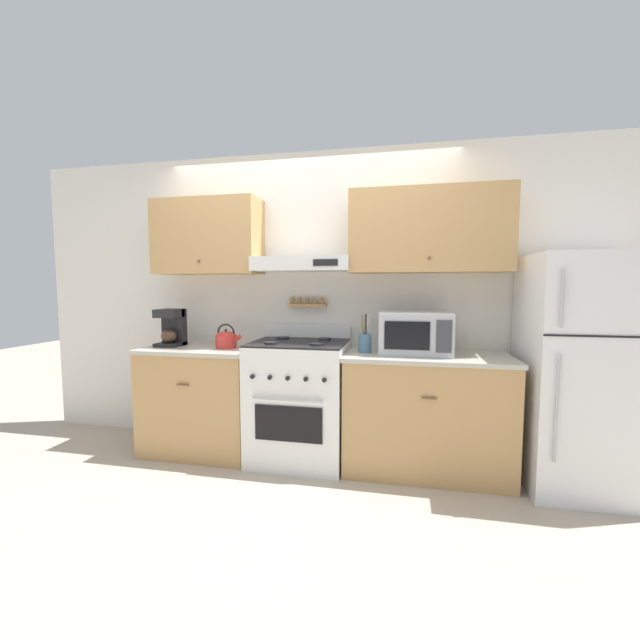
% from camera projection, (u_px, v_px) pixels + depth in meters
% --- Properties ---
extents(ground_plane, '(16.00, 16.00, 0.00)m').
position_uv_depth(ground_plane, '(289.00, 476.00, 2.91)').
color(ground_plane, '#B2A38E').
extents(wall_back, '(5.20, 0.46, 2.55)m').
position_uv_depth(wall_back, '(314.00, 282.00, 3.38)').
color(wall_back, silver).
rests_on(wall_back, ground_plane).
extents(counter_left, '(0.94, 0.65, 0.90)m').
position_uv_depth(counter_left, '(204.00, 398.00, 3.36)').
color(counter_left, tan).
rests_on(counter_left, ground_plane).
extents(counter_right, '(1.23, 0.65, 0.90)m').
position_uv_depth(counter_right, '(425.00, 412.00, 3.00)').
color(counter_right, tan).
rests_on(counter_right, ground_plane).
extents(stove_range, '(0.75, 0.67, 1.08)m').
position_uv_depth(stove_range, '(299.00, 400.00, 3.18)').
color(stove_range, white).
rests_on(stove_range, ground_plane).
extents(refrigerator, '(0.76, 0.73, 1.63)m').
position_uv_depth(refrigerator, '(583.00, 372.00, 2.71)').
color(refrigerator, white).
rests_on(refrigerator, ground_plane).
extents(tea_kettle, '(0.22, 0.17, 0.20)m').
position_uv_depth(tea_kettle, '(226.00, 339.00, 3.26)').
color(tea_kettle, red).
rests_on(tea_kettle, counter_left).
extents(coffee_maker, '(0.20, 0.21, 0.32)m').
position_uv_depth(coffee_maker, '(172.00, 327.00, 3.38)').
color(coffee_maker, black).
rests_on(coffee_maker, counter_left).
extents(microwave, '(0.53, 0.37, 0.32)m').
position_uv_depth(microwave, '(415.00, 333.00, 2.96)').
color(microwave, '#ADAFB5').
rests_on(microwave, counter_right).
extents(utensil_crock, '(0.10, 0.10, 0.30)m').
position_uv_depth(utensil_crock, '(365.00, 342.00, 3.03)').
color(utensil_crock, slate).
rests_on(utensil_crock, counter_right).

